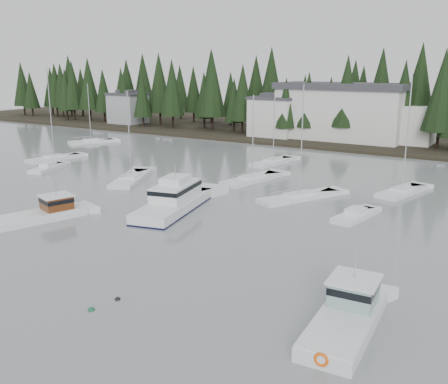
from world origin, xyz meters
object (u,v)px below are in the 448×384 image
object	(u,v)px
harbor_inn	(352,113)
lobster_boat_brown	(44,214)
house_west	(274,116)
lobster_boat_teal	(347,318)
runabout_0	(48,169)
sailboat_5	(273,163)
sailboat_1	(131,180)
sailboat_2	(300,199)
runabout_1	(355,217)
cabin_cruiser_center	(174,202)
house_far_west	(128,107)
sailboat_6	(402,193)
sailboat_8	(91,142)
sailboat_7	(54,159)
sailboat_9	(252,180)

from	to	relation	value
harbor_inn	lobster_boat_brown	bearing A→B (deg)	-97.82
house_west	lobster_boat_teal	size ratio (longest dim) A/B	1.07
runabout_0	sailboat_5	bearing A→B (deg)	-67.68
sailboat_1	sailboat_2	bearing A→B (deg)	-108.25
runabout_1	cabin_cruiser_center	bearing A→B (deg)	122.17
house_far_west	harbor_inn	xyz separation A→B (m)	(57.04, 1.34, 1.37)
sailboat_6	sailboat_8	distance (m)	61.54
harbor_inn	sailboat_5	bearing A→B (deg)	-95.76
lobster_boat_brown	sailboat_8	bearing A→B (deg)	59.03
lobster_boat_teal	sailboat_7	world-z (taller)	sailboat_7
sailboat_5	runabout_0	bearing A→B (deg)	137.81
sailboat_2	sailboat_6	bearing A→B (deg)	-20.12
runabout_0	lobster_boat_teal	bearing A→B (deg)	-129.60
sailboat_6	sailboat_7	size ratio (longest dim) A/B	0.95
sailboat_7	sailboat_9	size ratio (longest dim) A/B	1.29
sailboat_5	runabout_1	distance (m)	28.74
sailboat_9	lobster_boat_brown	bearing A→B (deg)	170.70
house_far_west	harbor_inn	size ratio (longest dim) A/B	0.29
sailboat_8	runabout_1	distance (m)	63.03
harbor_inn	cabin_cruiser_center	bearing A→B (deg)	-90.16
sailboat_6	sailboat_7	world-z (taller)	sailboat_7
lobster_boat_brown	sailboat_6	world-z (taller)	sailboat_6
sailboat_7	runabout_0	distance (m)	7.88
lobster_boat_brown	runabout_1	world-z (taller)	lobster_boat_brown
sailboat_1	sailboat_7	bearing A→B (deg)	52.25
house_far_west	lobster_boat_teal	size ratio (longest dim) A/B	0.95
sailboat_9	sailboat_6	bearing A→B (deg)	-68.77
harbor_inn	cabin_cruiser_center	world-z (taller)	harbor_inn
sailboat_5	sailboat_6	size ratio (longest dim) A/B	0.81
sailboat_2	sailboat_8	xyz separation A→B (m)	(-51.71, 17.59, -0.01)
harbor_inn	sailboat_6	distance (m)	41.30
sailboat_5	cabin_cruiser_center	bearing A→B (deg)	-166.71
sailboat_1	sailboat_2	size ratio (longest dim) A/B	0.91
lobster_boat_brown	lobster_boat_teal	world-z (taller)	lobster_boat_teal
sailboat_9	cabin_cruiser_center	bearing A→B (deg)	-170.69
harbor_inn	lobster_boat_brown	xyz separation A→B (m)	(-9.01, -65.61, -5.29)
sailboat_1	sailboat_9	size ratio (longest dim) A/B	1.04
lobster_boat_teal	runabout_0	world-z (taller)	lobster_boat_teal
harbor_inn	sailboat_2	world-z (taller)	sailboat_2
sailboat_7	runabout_1	distance (m)	50.94
sailboat_5	sailboat_8	size ratio (longest dim) A/B	0.97
house_west	cabin_cruiser_center	world-z (taller)	house_west
cabin_cruiser_center	sailboat_8	xyz separation A→B (m)	(-42.38, 28.53, -0.75)
sailboat_7	sailboat_9	distance (m)	34.26
harbor_inn	lobster_boat_brown	distance (m)	66.43
sailboat_2	runabout_1	bearing A→B (deg)	-89.92
sailboat_1	sailboat_7	distance (m)	20.85
harbor_inn	sailboat_1	world-z (taller)	sailboat_1
sailboat_6	sailboat_9	bearing A→B (deg)	115.04
harbor_inn	runabout_1	size ratio (longest dim) A/B	4.46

